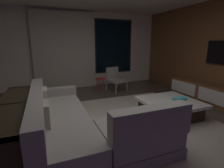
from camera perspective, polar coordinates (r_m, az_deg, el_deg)
The scene contains 10 objects.
floor at distance 3.39m, azimuth 3.32°, elevation -14.42°, with size 9.20×9.20×0.00m, color #473D33.
back_wall_with_window at distance 6.44m, azimuth -11.06°, elevation 11.06°, with size 6.60×0.30×2.70m.
area_rug at distance 3.46m, azimuth 9.47°, elevation -13.88°, with size 3.20×3.80×0.01m, color #ADA391.
sectional_couch at distance 2.90m, azimuth -11.01°, elevation -13.27°, with size 1.98×2.50×0.82m.
coffee_table at distance 4.03m, azimuth 18.54°, elevation -7.54°, with size 1.16×1.16×0.36m.
book_stack_on_coffee_table at distance 3.89m, azimuth 21.48°, elevation -4.97°, with size 0.29×0.16×0.11m.
accent_chair_near_window at distance 5.81m, azimuth 0.99°, elevation 2.04°, with size 0.68×0.69×0.78m.
side_stool at distance 5.66m, azimuth -3.98°, elevation 1.08°, with size 0.32×0.32×0.46m.
media_console at distance 5.09m, azimuth 32.72°, elevation -3.92°, with size 0.46×3.10×0.52m.
console_table_behind_couch at distance 2.97m, azimuth -29.57°, elevation -11.45°, with size 0.40×2.10×0.74m.
Camera 1 is at (-1.29, -2.70, 1.58)m, focal length 27.54 mm.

